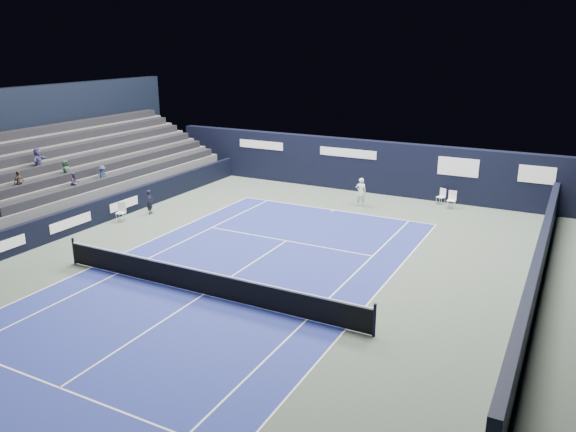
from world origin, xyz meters
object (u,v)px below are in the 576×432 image
(line_judge_chair, at_px, (121,211))
(tennis_player, at_px, (361,192))
(folding_chair_back_a, at_px, (442,194))
(folding_chair_back_b, at_px, (452,198))
(tennis_net, at_px, (203,282))

(line_judge_chair, distance_m, tennis_player, 12.70)
(folding_chair_back_a, relative_size, tennis_player, 0.56)
(tennis_player, bearing_deg, folding_chair_back_b, 22.08)
(line_judge_chair, bearing_deg, folding_chair_back_b, 13.50)
(folding_chair_back_b, relative_size, tennis_player, 0.61)
(line_judge_chair, relative_size, tennis_player, 0.61)
(folding_chair_back_b, height_order, line_judge_chair, folding_chair_back_b)
(folding_chair_back_a, distance_m, tennis_player, 4.61)
(line_judge_chair, distance_m, tennis_net, 10.20)
(folding_chair_back_b, xyz_separation_m, tennis_player, (-4.56, -1.85, 0.24))
(tennis_net, height_order, tennis_player, tennis_player)
(folding_chair_back_a, xyz_separation_m, tennis_player, (-3.91, -2.44, 0.20))
(folding_chair_back_a, height_order, line_judge_chair, line_judge_chair)
(tennis_net, bearing_deg, line_judge_chair, 149.35)
(folding_chair_back_b, xyz_separation_m, tennis_net, (-5.50, -15.23, -0.04))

